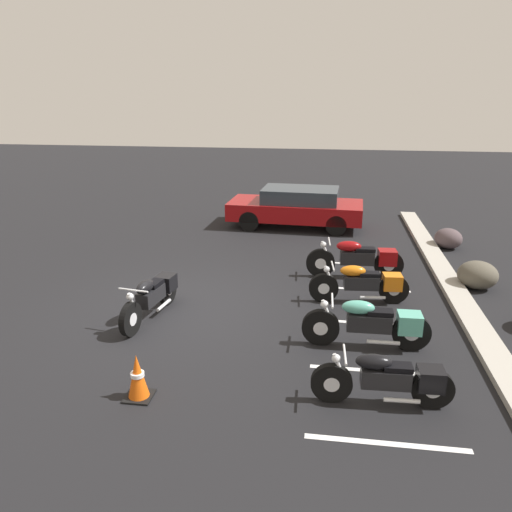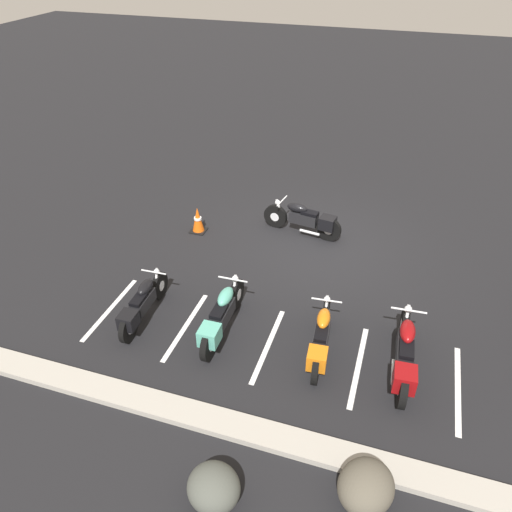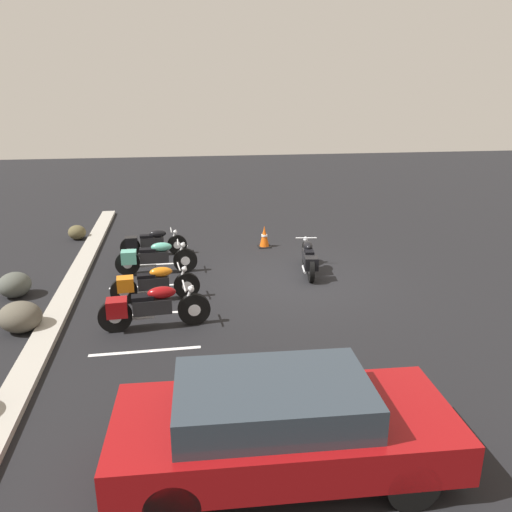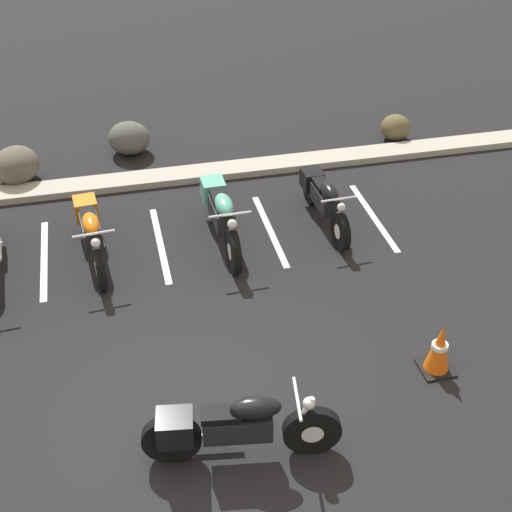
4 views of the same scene
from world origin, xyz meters
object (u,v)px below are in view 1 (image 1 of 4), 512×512
(motorcycle_black_featured, at_px, (153,295))
(landscape_rock_0, at_px, (448,238))
(parked_bike_2, at_px, (373,323))
(parked_bike_3, at_px, (390,379))
(car_red, at_px, (297,207))
(traffic_cone, at_px, (138,378))
(parked_bike_1, at_px, (364,283))
(parked_bike_0, at_px, (360,258))
(landscape_rock_1, at_px, (478,275))

(motorcycle_black_featured, height_order, landscape_rock_0, motorcycle_black_featured)
(parked_bike_2, bearing_deg, parked_bike_3, 93.05)
(motorcycle_black_featured, bearing_deg, parked_bike_3, 69.87)
(car_red, distance_m, landscape_rock_0, 4.78)
(landscape_rock_0, relative_size, traffic_cone, 1.13)
(motorcycle_black_featured, bearing_deg, traffic_cone, 23.59)
(parked_bike_3, bearing_deg, landscape_rock_0, -109.34)
(parked_bike_1, bearing_deg, landscape_rock_0, -126.28)
(car_red, bearing_deg, parked_bike_2, 106.23)
(traffic_cone, bearing_deg, parked_bike_2, 120.14)
(landscape_rock_0, bearing_deg, parked_bike_1, -31.51)
(parked_bike_2, height_order, parked_bike_3, parked_bike_2)
(parked_bike_2, bearing_deg, traffic_cone, 29.40)
(parked_bike_1, xyz_separation_m, car_red, (-6.00, -1.82, 0.24))
(motorcycle_black_featured, distance_m, traffic_cone, 2.81)
(traffic_cone, bearing_deg, parked_bike_0, 147.95)
(parked_bike_0, bearing_deg, parked_bike_1, 87.22)
(parked_bike_0, xyz_separation_m, car_red, (-4.50, -1.81, 0.20))
(motorcycle_black_featured, distance_m, parked_bike_1, 4.36)
(parked_bike_2, bearing_deg, parked_bike_1, -89.96)
(landscape_rock_1, relative_size, traffic_cone, 1.26)
(parked_bike_1, bearing_deg, landscape_rock_1, -160.10)
(car_red, xyz_separation_m, landscape_rock_1, (4.81, 4.42, -0.36))
(motorcycle_black_featured, height_order, landscape_rock_1, motorcycle_black_featured)
(parked_bike_0, height_order, parked_bike_2, parked_bike_0)
(parked_bike_1, xyz_separation_m, parked_bike_2, (1.97, 0.03, 0.03))
(parked_bike_3, xyz_separation_m, landscape_rock_1, (-4.85, 2.46, -0.10))
(parked_bike_2, distance_m, landscape_rock_1, 4.08)
(parked_bike_1, bearing_deg, traffic_cone, 44.35)
(parked_bike_0, bearing_deg, landscape_rock_1, 169.93)
(parked_bike_0, height_order, parked_bike_3, parked_bike_0)
(motorcycle_black_featured, xyz_separation_m, landscape_rock_0, (-5.54, 6.79, -0.16))
(parked_bike_2, distance_m, landscape_rock_0, 6.75)
(parked_bike_3, height_order, landscape_rock_1, parked_bike_3)
(landscape_rock_1, bearing_deg, traffic_cone, -49.42)
(traffic_cone, bearing_deg, landscape_rock_0, 143.68)
(motorcycle_black_featured, xyz_separation_m, parked_bike_0, (-2.78, 4.16, 0.04))
(parked_bike_2, relative_size, landscape_rock_1, 2.51)
(motorcycle_black_featured, relative_size, car_red, 0.48)
(parked_bike_1, bearing_deg, parked_bike_0, -94.22)
(parked_bike_0, distance_m, parked_bike_3, 5.16)
(parked_bike_1, xyz_separation_m, parked_bike_3, (3.65, 0.14, -0.02))
(landscape_rock_1, bearing_deg, parked_bike_0, -96.72)
(parked_bike_0, distance_m, traffic_cone, 6.48)
(motorcycle_black_featured, relative_size, parked_bike_1, 1.01)
(parked_bike_3, distance_m, landscape_rock_1, 5.44)
(parked_bike_1, distance_m, traffic_cone, 5.28)
(traffic_cone, bearing_deg, parked_bike_3, 95.39)
(landscape_rock_1, bearing_deg, motorcycle_black_featured, -69.96)
(parked_bike_3, height_order, traffic_cone, parked_bike_3)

